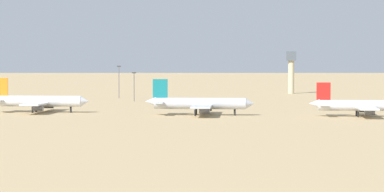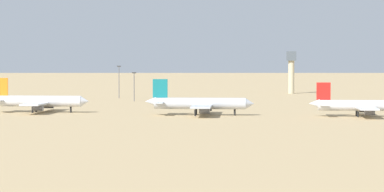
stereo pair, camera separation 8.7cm
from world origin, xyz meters
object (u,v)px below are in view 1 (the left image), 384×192
object	(u,v)px
control_tower	(291,68)
light_pole_mid	(134,84)
parked_jet_orange_2	(37,101)
parked_jet_red_4	(360,106)
light_pole_west	(119,79)
parked_jet_teal_3	(199,104)

from	to	relation	value
control_tower	light_pole_mid	world-z (taller)	control_tower
parked_jet_orange_2	control_tower	distance (m)	183.43
parked_jet_orange_2	parked_jet_red_4	world-z (taller)	parked_jet_orange_2
parked_jet_orange_2	light_pole_west	distance (m)	101.01
control_tower	light_pole_west	world-z (taller)	control_tower
parked_jet_teal_3	parked_jet_red_4	size ratio (longest dim) A/B	1.08
parked_jet_teal_3	control_tower	size ratio (longest dim) A/B	1.63
parked_jet_red_4	light_pole_mid	size ratio (longest dim) A/B	2.64
parked_jet_red_4	control_tower	bearing A→B (deg)	95.14
parked_jet_orange_2	control_tower	bearing A→B (deg)	59.43
parked_jet_red_4	light_pole_west	bearing A→B (deg)	131.15
light_pole_west	parked_jet_orange_2	bearing A→B (deg)	-95.16
control_tower	parked_jet_red_4	bearing A→B (deg)	-83.10
parked_jet_orange_2	light_pole_mid	bearing A→B (deg)	73.46
parked_jet_orange_2	parked_jet_teal_3	xyz separation A→B (m)	(57.60, -8.16, -0.01)
light_pole_west	light_pole_mid	size ratio (longest dim) A/B	1.20
parked_jet_orange_2	control_tower	xyz separation A→B (m)	(90.05, 159.53, 9.56)
parked_jet_red_4	control_tower	world-z (taller)	control_tower
control_tower	light_pole_mid	distance (m)	109.16
parked_jet_orange_2	control_tower	world-z (taller)	control_tower
parked_jet_orange_2	control_tower	size ratio (longest dim) A/B	1.63
parked_jet_red_4	light_pole_mid	bearing A→B (deg)	135.13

